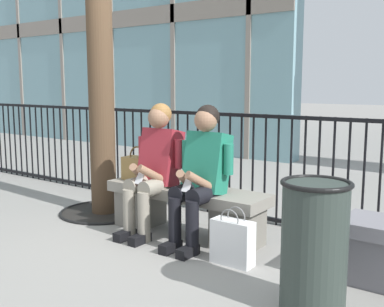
{
  "coord_description": "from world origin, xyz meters",
  "views": [
    {
      "loc": [
        2.52,
        -3.35,
        1.38
      ],
      "look_at": [
        0.0,
        0.1,
        0.75
      ],
      "focal_mm": 43.69,
      "sensor_mm": 36.0,
      "label": 1
    }
  ],
  "objects_px": {
    "stone_bench": "(186,206)",
    "seated_person_companion": "(201,171)",
    "trash_can": "(314,245)",
    "handbag_on_bench": "(138,168)",
    "shopping_bag": "(233,242)",
    "seated_person_with_phone": "(154,165)"
  },
  "relations": [
    {
      "from": "stone_bench",
      "to": "trash_can",
      "type": "bearing_deg",
      "value": -25.23
    },
    {
      "from": "stone_bench",
      "to": "seated_person_with_phone",
      "type": "relative_size",
      "value": 1.32
    },
    {
      "from": "stone_bench",
      "to": "seated_person_companion",
      "type": "bearing_deg",
      "value": -26.06
    },
    {
      "from": "shopping_bag",
      "to": "trash_can",
      "type": "height_order",
      "value": "trash_can"
    },
    {
      "from": "stone_bench",
      "to": "seated_person_companion",
      "type": "height_order",
      "value": "seated_person_companion"
    },
    {
      "from": "stone_bench",
      "to": "shopping_bag",
      "type": "height_order",
      "value": "same"
    },
    {
      "from": "shopping_bag",
      "to": "trash_can",
      "type": "distance_m",
      "value": 0.89
    },
    {
      "from": "shopping_bag",
      "to": "trash_can",
      "type": "xyz_separation_m",
      "value": [
        0.79,
        -0.35,
        0.24
      ]
    },
    {
      "from": "seated_person_with_phone",
      "to": "seated_person_companion",
      "type": "xyz_separation_m",
      "value": [
        0.53,
        0.0,
        0.0
      ]
    },
    {
      "from": "stone_bench",
      "to": "trash_can",
      "type": "relative_size",
      "value": 1.96
    },
    {
      "from": "stone_bench",
      "to": "shopping_bag",
      "type": "relative_size",
      "value": 3.56
    },
    {
      "from": "stone_bench",
      "to": "shopping_bag",
      "type": "bearing_deg",
      "value": -26.72
    },
    {
      "from": "handbag_on_bench",
      "to": "trash_can",
      "type": "xyz_separation_m",
      "value": [
        2.1,
        -0.7,
        -0.15
      ]
    },
    {
      "from": "trash_can",
      "to": "shopping_bag",
      "type": "bearing_deg",
      "value": 156.19
    },
    {
      "from": "seated_person_with_phone",
      "to": "handbag_on_bench",
      "type": "bearing_deg",
      "value": 159.47
    },
    {
      "from": "handbag_on_bench",
      "to": "seated_person_with_phone",
      "type": "bearing_deg",
      "value": -20.53
    },
    {
      "from": "trash_can",
      "to": "seated_person_companion",
      "type": "bearing_deg",
      "value": 154.94
    },
    {
      "from": "handbag_on_bench",
      "to": "shopping_bag",
      "type": "relative_size",
      "value": 0.75
    },
    {
      "from": "handbag_on_bench",
      "to": "shopping_bag",
      "type": "distance_m",
      "value": 1.41
    },
    {
      "from": "seated_person_companion",
      "to": "stone_bench",
      "type": "bearing_deg",
      "value": 153.94
    },
    {
      "from": "seated_person_with_phone",
      "to": "shopping_bag",
      "type": "xyz_separation_m",
      "value": [
        0.99,
        -0.24,
        -0.47
      ]
    },
    {
      "from": "stone_bench",
      "to": "seated_person_with_phone",
      "type": "bearing_deg",
      "value": -153.94
    }
  ]
}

